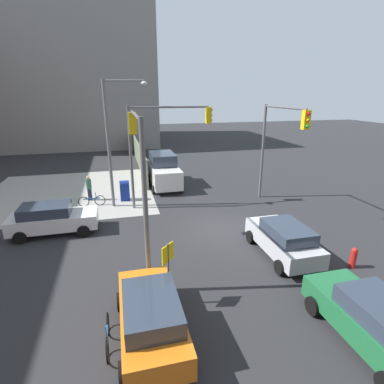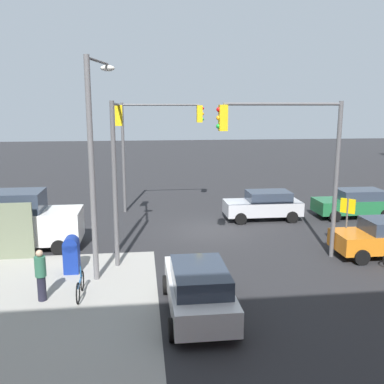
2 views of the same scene
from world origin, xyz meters
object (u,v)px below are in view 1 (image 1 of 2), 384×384
at_px(mailbox_blue, 125,190).
at_px(coupe_orange, 151,315).
at_px(bicycle_at_crosswalk, 108,336).
at_px(bicycle_leaning_on_fence, 92,201).
at_px(traffic_signal_ne_corner, 163,136).
at_px(street_lamp_corner, 114,135).
at_px(fire_hydrant, 353,257).
at_px(pedestrian_crossing, 89,188).
at_px(coupe_white, 52,218).
at_px(coupe_green, 376,322).
at_px(traffic_signal_se_corner, 278,137).
at_px(traffic_signal_nw_corner, 139,162).
at_px(coupe_silver, 284,239).
at_px(van_white_delivery, 163,170).

relative_size(mailbox_blue, coupe_orange, 0.34).
bearing_deg(bicycle_at_crosswalk, bicycle_leaning_on_fence, 5.51).
bearing_deg(traffic_signal_ne_corner, bicycle_leaning_on_fence, 76.95).
height_order(street_lamp_corner, fire_hydrant, street_lamp_corner).
bearing_deg(pedestrian_crossing, coupe_white, -107.99).
height_order(fire_hydrant, bicycle_at_crosswalk, bicycle_at_crosswalk).
height_order(traffic_signal_ne_corner, coupe_green, traffic_signal_ne_corner).
distance_m(traffic_signal_se_corner, pedestrian_crossing, 13.13).
relative_size(traffic_signal_se_corner, pedestrian_crossing, 3.71).
bearing_deg(pedestrian_crossing, mailbox_blue, -14.84).
xyz_separation_m(traffic_signal_nw_corner, mailbox_blue, (8.76, 0.50, -3.85)).
distance_m(coupe_silver, pedestrian_crossing, 13.69).
relative_size(traffic_signal_ne_corner, van_white_delivery, 1.20).
bearing_deg(traffic_signal_se_corner, coupe_green, 165.92).
xyz_separation_m(traffic_signal_ne_corner, coupe_orange, (-11.31, 2.24, -3.78)).
distance_m(coupe_silver, coupe_orange, 7.35).
height_order(coupe_orange, van_white_delivery, van_white_delivery).
xyz_separation_m(traffic_signal_nw_corner, traffic_signal_se_corner, (5.21, -9.00, -0.01)).
relative_size(traffic_signal_ne_corner, coupe_silver, 1.53).
bearing_deg(coupe_silver, traffic_signal_se_corner, -24.34).
xyz_separation_m(street_lamp_corner, bicycle_at_crosswalk, (-11.92, 0.56, -4.35)).
bearing_deg(coupe_silver, traffic_signal_ne_corner, 28.37).
height_order(coupe_silver, bicycle_leaning_on_fence, coupe_silver).
relative_size(traffic_signal_nw_corner, bicycle_leaning_on_fence, 3.71).
relative_size(mailbox_blue, bicycle_at_crosswalk, 0.82).
bearing_deg(traffic_signal_ne_corner, traffic_signal_se_corner, -104.87).
distance_m(mailbox_blue, fire_hydrant, 14.50).
bearing_deg(street_lamp_corner, bicycle_leaning_on_fence, 74.71).
height_order(traffic_signal_ne_corner, van_white_delivery, traffic_signal_ne_corner).
height_order(bicycle_leaning_on_fence, bicycle_at_crosswalk, same).
height_order(traffic_signal_se_corner, coupe_orange, traffic_signal_se_corner).
bearing_deg(pedestrian_crossing, street_lamp_corner, -41.40).
distance_m(mailbox_blue, coupe_green, 16.31).
xyz_separation_m(traffic_signal_se_corner, pedestrian_crossing, (4.15, 11.90, -3.68)).
xyz_separation_m(coupe_orange, bicycle_at_crosswalk, (0.01, 1.31, -0.50)).
height_order(mailbox_blue, bicycle_leaning_on_fence, mailbox_blue).
relative_size(traffic_signal_nw_corner, bicycle_at_crosswalk, 3.71).
relative_size(coupe_silver, coupe_white, 0.95).
height_order(traffic_signal_se_corner, street_lamp_corner, street_lamp_corner).
xyz_separation_m(coupe_silver, van_white_delivery, (12.38, 3.58, 0.44)).
distance_m(coupe_green, van_white_delivery, 18.06).
bearing_deg(van_white_delivery, mailbox_blue, 131.49).
bearing_deg(traffic_signal_se_corner, coupe_silver, 155.66).
distance_m(van_white_delivery, bicycle_leaning_on_fence, 6.46).
bearing_deg(coupe_orange, bicycle_at_crosswalk, 89.58).
height_order(traffic_signal_se_corner, mailbox_blue, traffic_signal_se_corner).
distance_m(traffic_signal_nw_corner, coupe_silver, 7.37).
distance_m(traffic_signal_nw_corner, bicycle_leaning_on_fence, 9.59).
height_order(traffic_signal_se_corner, coupe_silver, traffic_signal_se_corner).
relative_size(street_lamp_corner, bicycle_at_crosswalk, 4.57).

